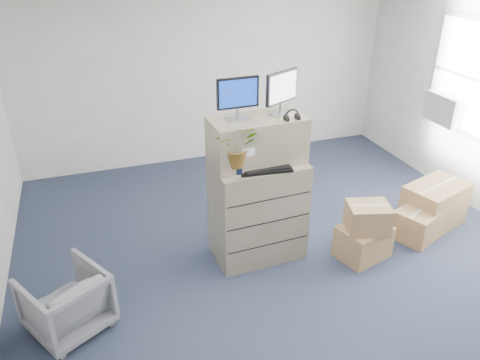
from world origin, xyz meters
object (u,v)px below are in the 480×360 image
(water_bottle, at_px, (266,145))
(potted_plant, at_px, (236,151))
(monitor_left, at_px, (238,96))
(keyboard, at_px, (265,169))
(office_chair, at_px, (66,299))
(filing_cabinet_lower, at_px, (258,210))
(monitor_right, at_px, (282,90))

(water_bottle, relative_size, potted_plant, 0.61)
(potted_plant, bearing_deg, water_bottle, 28.45)
(monitor_left, height_order, keyboard, monitor_left)
(monitor_left, xyz_separation_m, water_bottle, (0.32, 0.01, -0.59))
(monitor_left, bearing_deg, office_chair, -163.54)
(filing_cabinet_lower, xyz_separation_m, keyboard, (0.01, -0.16, 0.60))
(filing_cabinet_lower, distance_m, office_chair, 2.20)
(filing_cabinet_lower, bearing_deg, office_chair, -168.32)
(filing_cabinet_lower, distance_m, monitor_right, 1.38)
(office_chair, bearing_deg, monitor_right, 164.90)
(keyboard, bearing_deg, monitor_right, 49.48)
(monitor_right, height_order, keyboard, monitor_right)
(monitor_left, distance_m, keyboard, 0.80)
(potted_plant, bearing_deg, keyboard, -6.37)
(monitor_right, xyz_separation_m, potted_plant, (-0.57, -0.22, -0.51))
(monitor_right, bearing_deg, potted_plant, 173.45)
(filing_cabinet_lower, xyz_separation_m, potted_plant, (-0.30, -0.13, 0.84))
(filing_cabinet_lower, height_order, potted_plant, potted_plant)
(filing_cabinet_lower, xyz_separation_m, monitor_left, (-0.21, 0.08, 1.33))
(monitor_right, relative_size, water_bottle, 1.42)
(filing_cabinet_lower, bearing_deg, monitor_left, 155.94)
(filing_cabinet_lower, height_order, water_bottle, water_bottle)
(potted_plant, xyz_separation_m, office_chair, (-1.82, -0.41, -1.08))
(monitor_right, xyz_separation_m, water_bottle, (-0.16, 0.00, -0.60))
(filing_cabinet_lower, height_order, office_chair, filing_cabinet_lower)
(monitor_left, bearing_deg, keyboard, -50.75)
(keyboard, bearing_deg, water_bottle, 72.84)
(monitor_left, xyz_separation_m, potted_plant, (-0.09, -0.21, -0.50))
(office_chair, bearing_deg, water_bottle, 165.99)
(monitor_right, distance_m, water_bottle, 0.62)
(keyboard, xyz_separation_m, office_chair, (-2.12, -0.38, -0.84))
(filing_cabinet_lower, bearing_deg, monitor_right, 15.22)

